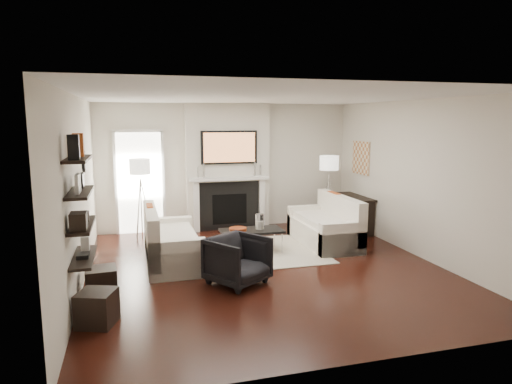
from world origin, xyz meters
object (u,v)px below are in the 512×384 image
object	(u,v)px
coffee_table	(252,231)
armchair	(238,258)
loveseat_left_base	(173,251)
lamp_right_shade	(329,163)
loveseat_right_base	(324,233)
lamp_left_shade	(140,166)
ottoman_near	(101,282)

from	to	relation	value
coffee_table	armchair	xyz separation A→B (m)	(-0.59, -1.45, -0.02)
armchair	loveseat_left_base	bearing A→B (deg)	89.91
armchair	lamp_right_shade	xyz separation A→B (m)	(2.64, 2.70, 1.07)
loveseat_right_base	lamp_left_shade	xyz separation A→B (m)	(-3.34, 1.35, 1.24)
loveseat_left_base	ottoman_near	world-z (taller)	loveseat_left_base
lamp_right_shade	armchair	bearing A→B (deg)	-134.32
loveseat_left_base	lamp_right_shade	bearing A→B (deg)	23.06
loveseat_left_base	coffee_table	bearing A→B (deg)	8.95
lamp_left_shade	ottoman_near	xyz separation A→B (m)	(-0.62, -3.00, -1.25)
loveseat_left_base	loveseat_right_base	size ratio (longest dim) A/B	1.00
loveseat_left_base	armchair	bearing A→B (deg)	-56.28
loveseat_left_base	ottoman_near	xyz separation A→B (m)	(-1.06, -1.23, -0.01)
loveseat_left_base	loveseat_right_base	distance (m)	2.93
lamp_left_shade	lamp_right_shade	world-z (taller)	same
lamp_left_shade	ottoman_near	bearing A→B (deg)	-101.67
loveseat_right_base	coffee_table	xyz separation A→B (m)	(-1.48, -0.19, 0.19)
loveseat_right_base	armchair	world-z (taller)	armchair
loveseat_right_base	armchair	size ratio (longest dim) A/B	2.35
armchair	lamp_left_shade	size ratio (longest dim) A/B	1.91
loveseat_right_base	loveseat_left_base	bearing A→B (deg)	-171.81
coffee_table	lamp_left_shade	xyz separation A→B (m)	(-1.86, 1.54, 1.05)
loveseat_right_base	armchair	bearing A→B (deg)	-141.57
loveseat_left_base	loveseat_right_base	xyz separation A→B (m)	(2.90, 0.42, 0.00)
coffee_table	lamp_right_shade	distance (m)	2.61
loveseat_right_base	lamp_left_shade	world-z (taller)	lamp_left_shade
loveseat_left_base	coffee_table	distance (m)	1.45
loveseat_left_base	armchair	xyz separation A→B (m)	(0.82, -1.23, 0.17)
loveseat_left_base	ottoman_near	bearing A→B (deg)	-130.71
coffee_table	lamp_left_shade	size ratio (longest dim) A/B	2.75
coffee_table	lamp_left_shade	bearing A→B (deg)	140.25
loveseat_left_base	lamp_left_shade	size ratio (longest dim) A/B	4.50
coffee_table	lamp_left_shade	world-z (taller)	lamp_left_shade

